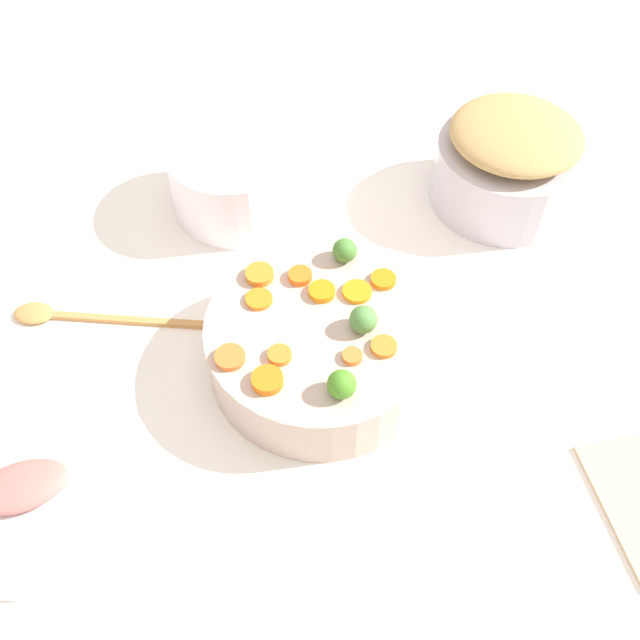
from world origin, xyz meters
The scene contains 22 objects.
tabletop centered at (0.00, 0.00, 0.01)m, with size 2.40×2.40×0.02m, color white.
serving_bowl_carrots centered at (0.04, -0.04, 0.06)m, with size 0.30×0.30×0.09m, color #C0A998.
metal_pot centered at (0.40, -0.31, 0.07)m, with size 0.23×0.23×0.11m, color #BBB5BD.
stuffing_mound centered at (0.40, -0.31, 0.15)m, with size 0.20×0.20×0.05m, color tan.
carrot_slice_0 centered at (0.09, -0.04, 0.11)m, with size 0.03×0.03×0.01m, color orange.
carrot_slice_1 centered at (0.01, -0.13, 0.11)m, with size 0.03×0.03×0.01m, color orange.
carrot_slice_2 centered at (0.11, 0.04, 0.11)m, with size 0.04×0.04×0.01m, color orange.
carrot_slice_3 centered at (-0.05, 0.01, 0.11)m, with size 0.04×0.04×0.01m, color orange.
carrot_slice_4 centered at (-0.01, -0.09, 0.11)m, with size 0.02×0.02×0.01m, color orange.
carrot_slice_5 centered at (0.12, -0.12, 0.11)m, with size 0.03×0.03×0.01m, color orange.
carrot_slice_6 centered at (-0.02, 0.06, 0.11)m, with size 0.04×0.04×0.01m, color orange.
carrot_slice_7 centered at (0.10, -0.09, 0.11)m, with size 0.04×0.04×0.01m, color orange.
carrot_slice_8 centered at (0.07, 0.04, 0.11)m, with size 0.04×0.04×0.01m, color orange.
carrot_slice_9 centered at (-0.02, 0.00, 0.11)m, with size 0.03×0.03×0.01m, color orange.
carrot_slice_10 centered at (0.12, -0.01, 0.11)m, with size 0.03×0.03×0.01m, color orange.
brussels_sprout_0 centered at (0.04, -0.10, 0.13)m, with size 0.04×0.04×0.04m, color #4F8740.
brussels_sprout_1 centered at (-0.06, -0.08, 0.12)m, with size 0.04×0.04×0.04m, color #478824.
brussels_sprout_2 centered at (0.16, -0.07, 0.12)m, with size 0.03×0.03×0.03m, color #468032.
wooden_spoon centered at (0.08, 0.32, 0.03)m, with size 0.04×0.28×0.01m.
casserole_dish centered at (0.34, 0.12, 0.08)m, with size 0.21×0.21×0.11m, color white.
ham_plate centered at (-0.20, 0.27, 0.03)m, with size 0.22×0.22×0.01m, color white.
ham_slice_main centered at (-0.18, 0.29, 0.04)m, with size 0.11×0.07×0.02m, color #BC6B62.
Camera 1 is at (-0.49, -0.10, 0.80)m, focal length 38.84 mm.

